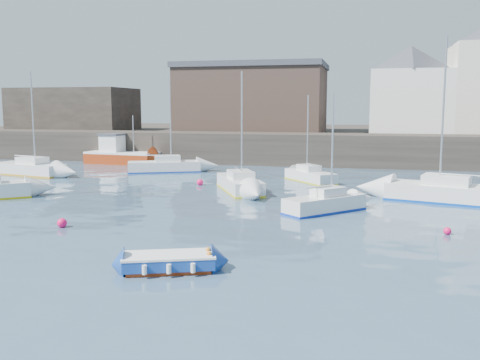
% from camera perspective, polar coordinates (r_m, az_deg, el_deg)
% --- Properties ---
extents(water, '(220.00, 220.00, 0.00)m').
position_cam_1_polar(water, '(19.21, -8.51, -9.21)').
color(water, '#2D4760').
rests_on(water, ground).
extents(quay_wall, '(90.00, 5.00, 3.00)m').
position_cam_1_polar(quay_wall, '(52.63, 5.88, 3.32)').
color(quay_wall, '#28231E').
rests_on(quay_wall, ground).
extents(land_strip, '(90.00, 32.00, 2.80)m').
position_cam_1_polar(land_strip, '(70.47, 7.84, 4.34)').
color(land_strip, '#28231E').
rests_on(land_strip, ground).
extents(bldg_east_d, '(11.14, 11.14, 8.95)m').
position_cam_1_polar(bldg_east_d, '(58.66, 17.69, 9.19)').
color(bldg_east_d, white).
rests_on(bldg_east_d, land_strip).
extents(warehouse, '(16.40, 10.40, 7.60)m').
position_cam_1_polar(warehouse, '(61.40, 1.34, 8.78)').
color(warehouse, '#3D2D26').
rests_on(warehouse, land_strip).
extents(bldg_west, '(14.00, 8.00, 5.00)m').
position_cam_1_polar(bldg_west, '(68.59, -17.27, 7.23)').
color(bldg_west, '#353028').
rests_on(bldg_west, land_strip).
extents(blue_dinghy, '(3.42, 2.39, 0.60)m').
position_cam_1_polar(blue_dinghy, '(18.68, -7.60, -8.62)').
color(blue_dinghy, '#99300F').
rests_on(blue_dinghy, ground).
extents(fishing_boat, '(7.42, 3.45, 4.75)m').
position_cam_1_polar(fishing_boat, '(54.31, -12.69, 2.69)').
color(fishing_boat, '#99300F').
rests_on(fishing_boat, ground).
extents(sailboat_b, '(4.49, 6.33, 7.86)m').
position_cam_1_polar(sailboat_b, '(35.65, -0.03, -0.38)').
color(sailboat_b, white).
rests_on(sailboat_b, ground).
extents(sailboat_c, '(4.36, 4.59, 6.32)m').
position_cam_1_polar(sailboat_c, '(28.99, 9.06, -2.44)').
color(sailboat_c, white).
rests_on(sailboat_c, ground).
extents(sailboat_d, '(7.92, 4.41, 9.62)m').
position_cam_1_polar(sailboat_d, '(33.82, 21.65, -1.26)').
color(sailboat_d, white).
rests_on(sailboat_d, ground).
extents(sailboat_e, '(6.82, 3.50, 8.39)m').
position_cam_1_polar(sailboat_e, '(47.36, -21.47, 1.16)').
color(sailboat_e, white).
rests_on(sailboat_e, ground).
extents(sailboat_f, '(4.37, 4.86, 6.47)m').
position_cam_1_polar(sailboat_f, '(40.51, 7.50, 0.46)').
color(sailboat_f, white).
rests_on(sailboat_f, ground).
extents(sailboat_h, '(6.44, 4.34, 7.95)m').
position_cam_1_polar(sailboat_h, '(46.61, -8.05, 1.49)').
color(sailboat_h, white).
rests_on(sailboat_h, ground).
extents(buoy_near, '(0.45, 0.45, 0.45)m').
position_cam_1_polar(buoy_near, '(26.44, -18.44, -4.81)').
color(buoy_near, '#FF1057').
rests_on(buoy_near, ground).
extents(buoy_mid, '(0.34, 0.34, 0.34)m').
position_cam_1_polar(buoy_mid, '(25.43, 21.23, -5.44)').
color(buoy_mid, '#FF1057').
rests_on(buoy_mid, ground).
extents(buoy_far, '(0.46, 0.46, 0.46)m').
position_cam_1_polar(buoy_far, '(38.56, -4.29, -0.54)').
color(buoy_far, '#FF1057').
rests_on(buoy_far, ground).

